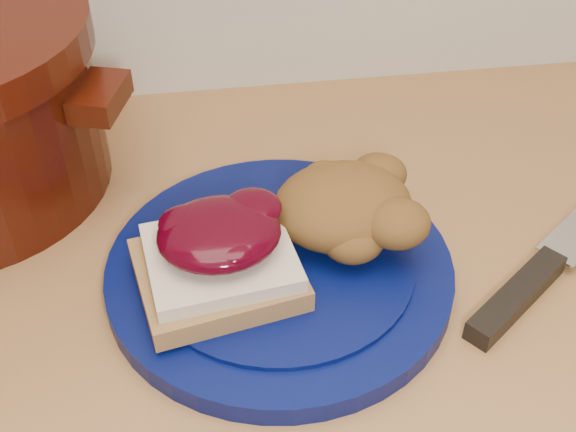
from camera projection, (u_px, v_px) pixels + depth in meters
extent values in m
cylinder|color=#040C45|center=(280.00, 270.00, 0.59)|extent=(0.31, 0.31, 0.02)
cube|color=olive|center=(218.00, 274.00, 0.56)|extent=(0.14, 0.13, 0.02)
cube|color=beige|center=(220.00, 257.00, 0.55)|extent=(0.12, 0.11, 0.01)
ellipsoid|color=black|center=(219.00, 233.00, 0.54)|extent=(0.10, 0.09, 0.03)
ellipsoid|color=brown|center=(343.00, 206.00, 0.59)|extent=(0.12, 0.11, 0.06)
cube|color=black|center=(517.00, 296.00, 0.57)|extent=(0.11, 0.09, 0.02)
cube|color=#320D05|center=(100.00, 97.00, 0.61)|extent=(0.05, 0.07, 0.02)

